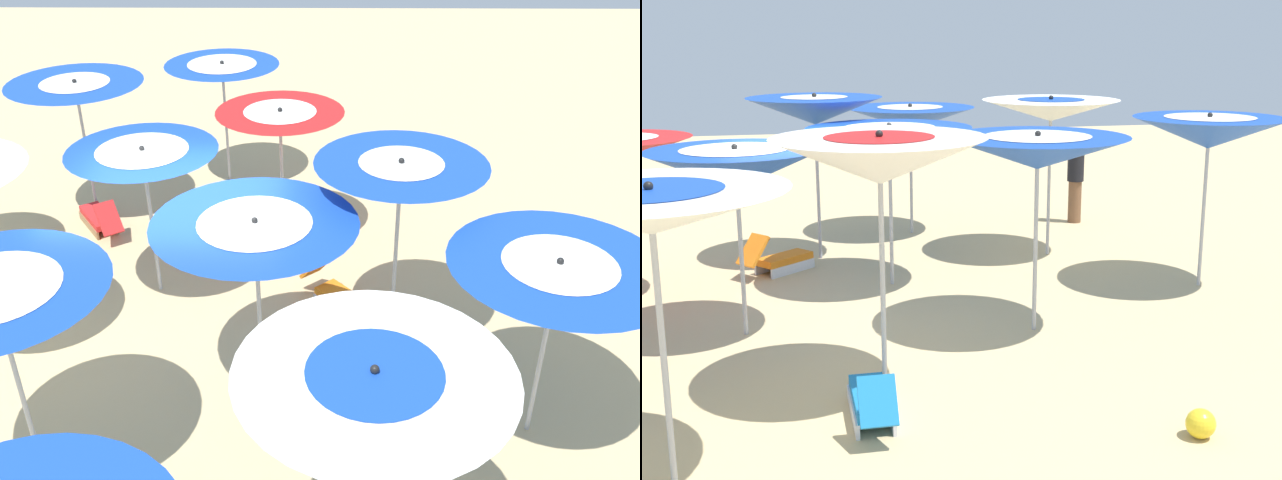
{
  "view_description": "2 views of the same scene",
  "coord_description": "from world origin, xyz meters",
  "views": [
    {
      "loc": [
        -7.33,
        -1.76,
        5.82
      ],
      "look_at": [
        0.18,
        -1.69,
        1.4
      ],
      "focal_mm": 40.03,
      "sensor_mm": 36.0,
      "label": 1
    },
    {
      "loc": [
        0.71,
        10.32,
        3.46
      ],
      "look_at": [
        -1.19,
        1.7,
        1.26
      ],
      "focal_mm": 47.98,
      "sensor_mm": 36.0,
      "label": 2
    }
  ],
  "objects": [
    {
      "name": "ground",
      "position": [
        0.0,
        0.0,
        -0.02
      ],
      "size": [
        38.02,
        38.02,
        0.04
      ],
      "primitive_type": "cube",
      "color": "#D1B57F"
    },
    {
      "name": "beach_umbrella_9",
      "position": [
        2.68,
        -1.07,
        1.97
      ],
      "size": [
        1.92,
        1.92,
        2.18
      ],
      "color": "#B2B2B7",
      "rests_on": "ground"
    },
    {
      "name": "beach_umbrella_6",
      "position": [
        -0.8,
        -1.01,
        2.02
      ],
      "size": [
        2.22,
        2.22,
        2.24
      ],
      "color": "#B2B2B7",
      "rests_on": "ground"
    },
    {
      "name": "beach_umbrella_4",
      "position": [
        3.53,
        2.21,
        2.11
      ],
      "size": [
        2.14,
        2.14,
        2.33
      ],
      "color": "#B2B2B7",
      "rests_on": "ground"
    },
    {
      "name": "beach_umbrella_5",
      "position": [
        1.14,
        0.62,
        1.95
      ],
      "size": [
        1.97,
        1.97,
        2.22
      ],
      "color": "#B2B2B7",
      "rests_on": "ground"
    },
    {
      "name": "beach_umbrella_10",
      "position": [
        0.1,
        -2.61,
        2.27
      ],
      "size": [
        2.01,
        2.01,
        2.53
      ],
      "color": "#B2B2B7",
      "rests_on": "ground"
    },
    {
      "name": "beach_umbrella_11",
      "position": [
        -1.55,
        -4.0,
        1.99
      ],
      "size": [
        2.17,
        2.17,
        2.23
      ],
      "color": "#B2B2B7",
      "rests_on": "ground"
    },
    {
      "name": "beach_umbrella_7",
      "position": [
        -3.41,
        -2.11,
        2.25
      ],
      "size": [
        2.09,
        2.09,
        2.47
      ],
      "color": "#B2B2B7",
      "rests_on": "ground"
    },
    {
      "name": "lounger_2",
      "position": [
        0.73,
        -1.93,
        0.21
      ],
      "size": [
        1.12,
        1.03,
        0.64
      ],
      "rotation": [
        0.0,
        0.0,
        3.85
      ],
      "color": "silver",
      "rests_on": "ground"
    },
    {
      "name": "beach_umbrella_8",
      "position": [
        4.8,
        0.06,
        2.04
      ],
      "size": [
        1.99,
        1.99,
        2.26
      ],
      "color": "#B2B2B7",
      "rests_on": "ground"
    },
    {
      "name": "lounger_0",
      "position": [
        2.86,
        1.95,
        0.21
      ],
      "size": [
        1.24,
        1.01,
        0.66
      ],
      "rotation": [
        0.0,
        0.0,
        6.89
      ],
      "color": "olive",
      "rests_on": "ground"
    }
  ]
}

